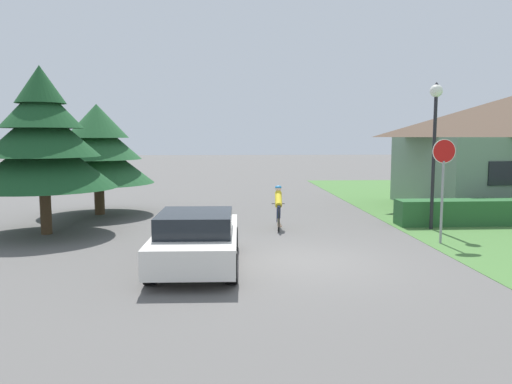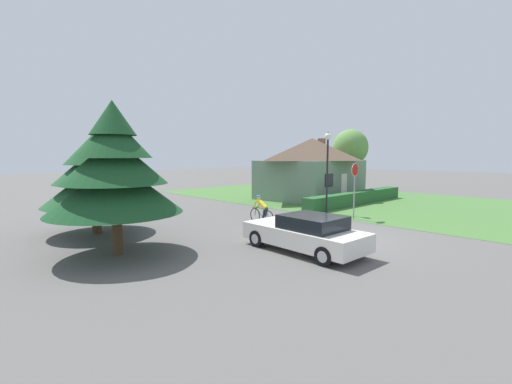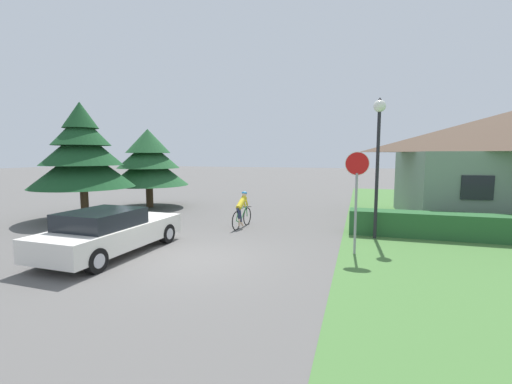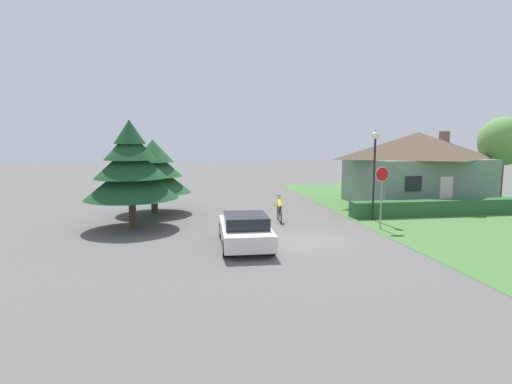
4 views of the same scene
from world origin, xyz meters
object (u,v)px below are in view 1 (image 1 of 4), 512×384
Objects in this scene: street_lamp at (435,121)px; cyclist at (278,208)px; stop_sign at (443,171)px; conifer_tall_far at (98,150)px; cottage_house at (509,149)px; sedan_left_lane at (197,239)px; conifer_tall_near at (42,141)px.

cyclist is at bearing 175.45° from street_lamp.
conifer_tall_far is at bearing -30.92° from stop_sign.
conifer_tall_far reaches higher than cyclist.
cottage_house is 9.75m from stop_sign.
cyclist is 0.38× the size of street_lamp.
sedan_left_lane is 8.90m from street_lamp.
sedan_left_lane is 5.15m from cyclist.
cyclist is 7.67m from conifer_tall_far.
conifer_tall_near is at bearing -99.74° from conifer_tall_far.
stop_sign is 0.69× the size of conifer_tall_far.
cottage_house is 2.12× the size of sedan_left_lane.
sedan_left_lane is at bearing -149.53° from cottage_house.
conifer_tall_far is (-10.89, 6.03, 0.46)m from stop_sign.
cottage_house is 3.25× the size of stop_sign.
conifer_tall_far is at bearing 80.26° from conifer_tall_near.
cyclist reaches higher than sedan_left_lane.
street_lamp reaches higher than stop_sign.
stop_sign is at bearing -115.43° from cyclist.
stop_sign is 2.65m from street_lamp.
conifer_tall_far is at bearing 179.04° from cottage_house.
cottage_house reaches higher than street_lamp.
street_lamp is at bearing -58.68° from sedan_left_lane.
cyclist is 5.18m from stop_sign.
conifer_tall_near is at bearing 51.14° from sedan_left_lane.
stop_sign is 12.46m from conifer_tall_far.
cottage_house reaches higher than stop_sign.
street_lamp is 1.11× the size of conifer_tall_far.
sedan_left_lane is 9.27m from conifer_tall_far.
conifer_tall_far is (-6.58, 3.51, 1.82)m from cyclist.
conifer_tall_near is 3.97m from conifer_tall_far.
street_lamp reaches higher than sedan_left_lane.
stop_sign is at bearing -135.75° from cottage_house.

